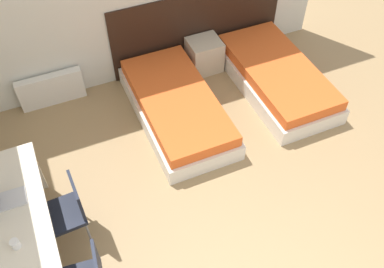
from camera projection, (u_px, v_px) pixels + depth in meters
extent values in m
cube|color=black|center=(198.00, 28.00, 6.17)|extent=(2.60, 0.03, 1.13)
cube|color=silver|center=(177.00, 111.00, 5.68)|extent=(0.99, 2.00, 0.24)
cube|color=#E05B23|center=(176.00, 100.00, 5.53)|extent=(0.91, 1.92, 0.16)
cube|color=silver|center=(276.00, 81.00, 6.07)|extent=(0.99, 2.00, 0.24)
cube|color=#E05B23|center=(278.00, 70.00, 5.92)|extent=(0.91, 1.92, 0.16)
cube|color=beige|center=(204.00, 55.00, 6.26)|extent=(0.46, 0.42, 0.49)
cube|color=silver|center=(51.00, 89.00, 5.79)|extent=(0.87, 0.12, 0.46)
cube|color=beige|center=(18.00, 246.00, 3.70)|extent=(0.62, 2.27, 0.04)
cube|color=beige|center=(14.00, 175.00, 4.67)|extent=(0.56, 0.04, 0.74)
cube|color=black|center=(62.00, 215.00, 4.30)|extent=(0.43, 0.43, 0.05)
cube|color=black|center=(77.00, 196.00, 4.19)|extent=(0.05, 0.38, 0.39)
cylinder|color=slate|center=(54.00, 247.00, 4.31)|extent=(0.02, 0.02, 0.38)
cylinder|color=slate|center=(46.00, 218.00, 4.52)|extent=(0.02, 0.02, 0.38)
cylinder|color=slate|center=(89.00, 233.00, 4.41)|extent=(0.02, 0.02, 0.38)
cylinder|color=slate|center=(79.00, 206.00, 4.63)|extent=(0.02, 0.02, 0.38)
cube|color=silver|center=(7.00, 201.00, 3.97)|extent=(0.36, 0.22, 0.02)
cylinder|color=white|center=(15.00, 244.00, 3.64)|extent=(0.08, 0.08, 0.09)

